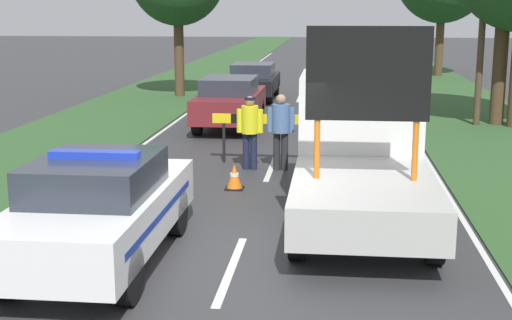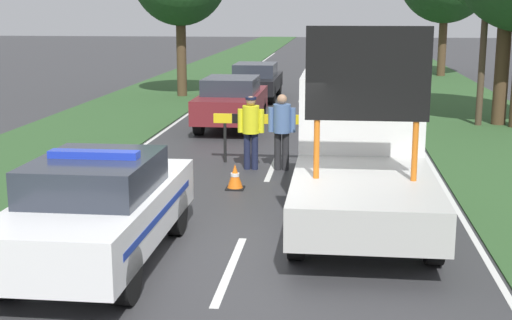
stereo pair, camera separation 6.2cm
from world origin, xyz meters
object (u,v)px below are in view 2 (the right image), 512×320
at_px(police_officer, 251,126).
at_px(queued_car_sedan_black, 256,80).
at_px(work_truck, 361,148).
at_px(pedestrian_civilian, 282,126).
at_px(police_car, 99,208).
at_px(queued_car_sedan_silver, 343,69).
at_px(road_barrier, 269,123).
at_px(traffic_cone_near_police, 123,173).
at_px(traffic_cone_centre_front, 235,177).
at_px(queued_car_wagon_maroon, 232,101).

xyz_separation_m(police_officer, queued_car_sedan_black, (-1.33, 12.59, -0.24)).
height_order(work_truck, pedestrian_civilian, work_truck).
xyz_separation_m(police_car, queued_car_sedan_silver, (3.57, 24.68, -0.05)).
xyz_separation_m(police_car, police_officer, (1.40, 6.23, 0.17)).
distance_m(work_truck, police_officer, 4.04).
bearing_deg(road_barrier, work_truck, -66.22).
distance_m(traffic_cone_near_police, traffic_cone_centre_front, 2.32).
height_order(pedestrian_civilian, queued_car_sedan_silver, pedestrian_civilian).
xyz_separation_m(pedestrian_civilian, traffic_cone_near_police, (-3.12, -1.82, -0.74)).
height_order(queued_car_wagon_maroon, queued_car_sedan_black, queued_car_wagon_maroon).
height_order(road_barrier, queued_car_wagon_maroon, queued_car_wagon_maroon).
relative_size(road_barrier, police_officer, 1.58).
height_order(work_truck, traffic_cone_near_police, work_truck).
relative_size(road_barrier, pedestrian_civilian, 1.53).
bearing_deg(work_truck, queued_car_wagon_maroon, -70.36).
xyz_separation_m(road_barrier, queued_car_wagon_maroon, (-1.62, 4.92, -0.14)).
relative_size(police_car, queued_car_sedan_silver, 1.10).
xyz_separation_m(police_car, pedestrian_civilian, (2.09, 6.25, 0.19)).
relative_size(traffic_cone_centre_front, queued_car_wagon_maroon, 0.12).
relative_size(queued_car_sedan_black, queued_car_sedan_silver, 1.10).
bearing_deg(queued_car_wagon_maroon, police_officer, 102.74).
height_order(police_car, queued_car_sedan_silver, police_car).
distance_m(police_officer, queued_car_sedan_silver, 18.58).
bearing_deg(traffic_cone_centre_front, queued_car_sedan_silver, 83.60).
bearing_deg(police_car, traffic_cone_near_police, 102.26).
relative_size(police_car, queued_car_sedan_black, 1.00).
distance_m(police_car, traffic_cone_centre_front, 4.64).
xyz_separation_m(work_truck, queued_car_sedan_black, (-3.67, 15.87, -0.42)).
bearing_deg(traffic_cone_near_police, traffic_cone_centre_front, -0.52).
bearing_deg(traffic_cone_centre_front, police_car, -106.40).
bearing_deg(queued_car_sedan_silver, police_car, 81.77).
height_order(traffic_cone_centre_front, queued_car_sedan_silver, queued_car_sedan_silver).
height_order(road_barrier, queued_car_sedan_silver, queued_car_sedan_silver).
distance_m(road_barrier, traffic_cone_centre_front, 2.63).
relative_size(pedestrian_civilian, queued_car_wagon_maroon, 0.38).
xyz_separation_m(police_car, traffic_cone_centre_front, (1.30, 4.41, -0.56)).
xyz_separation_m(road_barrier, queued_car_sedan_silver, (1.82, 17.77, -0.19)).
bearing_deg(traffic_cone_near_police, pedestrian_civilian, 30.22).
bearing_deg(traffic_cone_near_police, road_barrier, 41.69).
distance_m(road_barrier, traffic_cone_near_police, 3.78).
distance_m(work_truck, traffic_cone_near_police, 5.07).
bearing_deg(queued_car_sedan_silver, pedestrian_civilian, 85.42).
bearing_deg(queued_car_sedan_black, traffic_cone_centre_front, 94.87).
height_order(police_officer, traffic_cone_centre_front, police_officer).
bearing_deg(traffic_cone_near_police, work_truck, -17.34).
xyz_separation_m(road_barrier, queued_car_sedan_black, (-1.68, 11.91, -0.20)).
relative_size(road_barrier, queued_car_sedan_black, 0.58).
xyz_separation_m(traffic_cone_near_police, traffic_cone_centre_front, (2.32, -0.02, -0.01)).
height_order(police_officer, queued_car_sedan_silver, police_officer).
distance_m(pedestrian_civilian, traffic_cone_centre_front, 2.14).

